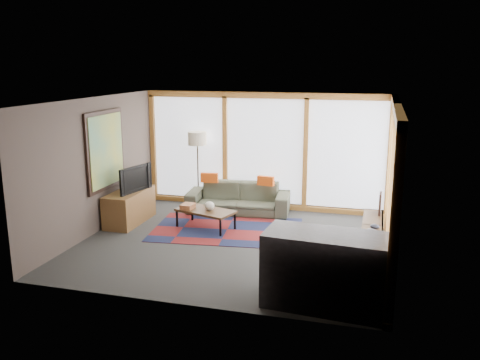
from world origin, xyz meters
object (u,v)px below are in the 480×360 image
(coffee_table, at_px, (206,219))
(television, at_px, (132,178))
(bookshelf, at_px, (372,238))
(floor_lamp, at_px, (198,169))
(sofa, at_px, (238,198))
(bar_counter, at_px, (325,270))
(tv_console, at_px, (130,207))

(coffee_table, height_order, television, television)
(bookshelf, xyz_separation_m, television, (-4.77, 0.42, 0.68))
(floor_lamp, bearing_deg, sofa, -16.21)
(television, bearing_deg, coffee_table, -75.40)
(bar_counter, bearing_deg, sofa, 125.10)
(sofa, bearing_deg, coffee_table, -110.50)
(sofa, xyz_separation_m, tv_console, (-1.97, -1.28, 0.01))
(floor_lamp, bearing_deg, coffee_table, -65.04)
(floor_lamp, relative_size, bookshelf, 0.87)
(coffee_table, distance_m, television, 1.72)
(bookshelf, bearing_deg, sofa, 149.80)
(sofa, distance_m, floor_lamp, 1.21)
(bookshelf, bearing_deg, bar_counter, -104.39)
(coffee_table, height_order, bar_counter, bar_counter)
(floor_lamp, xyz_separation_m, tv_console, (-0.92, -1.59, -0.52))
(television, bearing_deg, tv_console, 118.17)
(coffee_table, bearing_deg, sofa, 75.18)
(coffee_table, xyz_separation_m, bar_counter, (2.64, -2.68, 0.32))
(sofa, bearing_deg, floor_lamp, 158.11)
(bookshelf, bearing_deg, tv_console, 175.33)
(tv_console, bearing_deg, floor_lamp, 59.82)
(bookshelf, xyz_separation_m, bar_counter, (-0.57, -2.24, 0.27))
(television, height_order, bar_counter, television)
(sofa, xyz_separation_m, bar_counter, (2.31, -3.92, 0.19))
(sofa, relative_size, floor_lamp, 1.30)
(coffee_table, xyz_separation_m, tv_console, (-1.64, -0.05, 0.14))
(bookshelf, bearing_deg, television, 174.99)
(television, bearing_deg, sofa, -42.52)
(coffee_table, xyz_separation_m, bookshelf, (3.21, -0.44, 0.06))
(bookshelf, distance_m, television, 4.84)
(sofa, xyz_separation_m, coffee_table, (-0.33, -1.24, -0.13))
(coffee_table, relative_size, television, 1.23)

